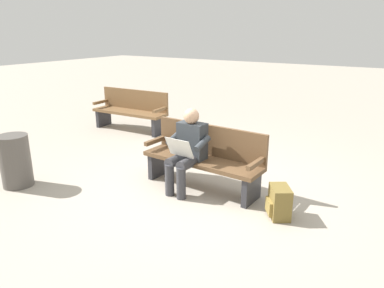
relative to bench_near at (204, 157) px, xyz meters
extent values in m
plane|color=#A89E8E|center=(0.00, 0.07, -0.46)|extent=(40.00, 40.00, 0.00)
cube|color=brown|center=(0.00, 0.07, -0.04)|extent=(1.82, 0.57, 0.06)
cube|color=brown|center=(-0.01, -0.14, 0.22)|extent=(1.80, 0.14, 0.45)
cube|color=brown|center=(-0.85, 0.11, 0.11)|extent=(0.08, 0.48, 0.06)
cube|color=brown|center=(0.85, 0.03, 0.11)|extent=(0.08, 0.48, 0.06)
cube|color=#2D2D33|center=(-0.80, 0.11, -0.26)|extent=(0.10, 0.44, 0.39)
cube|color=#2D2D33|center=(0.80, 0.03, -0.26)|extent=(0.10, 0.44, 0.39)
cube|color=#33383D|center=(0.13, 0.11, 0.25)|extent=(0.41, 0.24, 0.52)
sphere|color=tan|center=(0.14, 0.13, 0.61)|extent=(0.22, 0.22, 0.22)
cylinder|color=#38383D|center=(0.05, 0.33, 0.01)|extent=(0.17, 0.43, 0.15)
cylinder|color=#38383D|center=(0.24, 0.32, 0.01)|extent=(0.17, 0.43, 0.15)
cylinder|color=#38383D|center=(0.05, 0.52, -0.23)|extent=(0.13, 0.13, 0.45)
cylinder|color=#38383D|center=(0.25, 0.51, -0.23)|extent=(0.13, 0.13, 0.45)
cylinder|color=#33383D|center=(-0.10, 0.23, 0.28)|extent=(0.11, 0.32, 0.18)
cylinder|color=#33383D|center=(0.38, 0.20, 0.28)|extent=(0.11, 0.32, 0.18)
cube|color=silver|center=(0.15, 0.41, 0.23)|extent=(0.41, 0.15, 0.27)
cube|color=brown|center=(-1.24, 0.29, -0.26)|extent=(0.37, 0.40, 0.39)
cube|color=olive|center=(-1.13, 0.36, -0.32)|extent=(0.16, 0.22, 0.18)
cube|color=brown|center=(3.00, -1.76, -0.04)|extent=(1.82, 0.55, 0.06)
cube|color=brown|center=(3.01, -1.97, 0.22)|extent=(1.80, 0.12, 0.45)
cube|color=brown|center=(2.15, -1.79, 0.11)|extent=(0.08, 0.48, 0.06)
cube|color=brown|center=(3.85, -1.72, 0.11)|extent=(0.08, 0.48, 0.06)
cube|color=#2D2D33|center=(2.20, -1.79, -0.26)|extent=(0.10, 0.43, 0.39)
cube|color=#2D2D33|center=(3.80, -1.72, -0.26)|extent=(0.10, 0.43, 0.39)
cylinder|color=#514C47|center=(2.34, 1.45, -0.07)|extent=(0.43, 0.43, 0.77)
camera|label=1|loc=(-2.47, 4.23, 1.76)|focal=33.80mm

